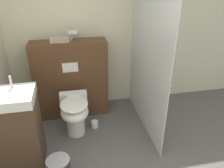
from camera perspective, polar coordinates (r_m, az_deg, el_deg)
The scene contains 8 objects.
wall_back at distance 3.48m, azimuth -4.90°, elevation 13.47°, with size 8.00×0.06×2.50m.
partition_panel at distance 3.41m, azimuth -10.57°, elevation 1.20°, with size 1.10×0.33×1.20m.
shower_glass at distance 2.95m, azimuth 9.21°, elevation 7.50°, with size 0.04×1.46×2.18m.
toilet at distance 3.04m, azimuth -9.69°, elevation -7.51°, with size 0.38×0.54×0.57m.
sink_vanity at distance 2.72m, azimuth -23.16°, elevation -10.96°, with size 0.47×0.44×1.10m.
hair_drier at distance 3.19m, azimuth -10.10°, elevation 12.88°, with size 0.16×0.08×0.15m.
folded_towel at distance 3.19m, azimuth -13.51°, elevation 11.18°, with size 0.27×0.15×0.06m.
spare_toilet_roll at distance 3.31m, azimuth -4.53°, elevation -10.40°, with size 0.10×0.10×0.10m.
Camera 1 is at (-0.38, -1.16, 2.05)m, focal length 35.00 mm.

